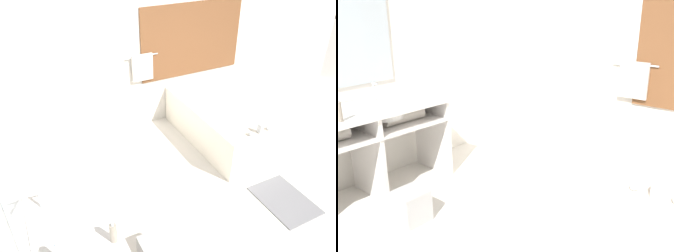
{
  "view_description": "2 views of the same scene",
  "coord_description": "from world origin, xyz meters",
  "views": [
    {
      "loc": [
        -2.0,
        -2.01,
        2.81
      ],
      "look_at": [
        -0.54,
        0.87,
        0.76
      ],
      "focal_mm": 35.0,
      "sensor_mm": 36.0,
      "label": 1
    },
    {
      "loc": [
        1.2,
        -1.82,
        1.79
      ],
      "look_at": [
        -0.8,
        0.58,
        0.75
      ],
      "focal_mm": 40.0,
      "sensor_mm": 36.0,
      "label": 2
    }
  ],
  "objects": [
    {
      "name": "wall_back_with_blinds",
      "position": [
        0.02,
        2.23,
        1.35
      ],
      "size": [
        7.4,
        0.13,
        2.7
      ],
      "color": "white",
      "rests_on": "ground_plane"
    },
    {
      "name": "soap_dispenser",
      "position": [
        -1.65,
        -0.48,
        0.96
      ],
      "size": [
        0.05,
        0.05,
        0.19
      ],
      "color": "gray",
      "rests_on": "vanity_counter"
    },
    {
      "name": "waste_bin",
      "position": [
        -1.22,
        -0.19,
        0.14
      ],
      "size": [
        0.26,
        0.26,
        0.28
      ],
      "color": "#B2B2B2",
      "rests_on": "ground_plane"
    },
    {
      "name": "wall_left_with_mirror",
      "position": [
        -2.23,
        -0.0,
        1.35
      ],
      "size": [
        0.08,
        7.4,
        2.7
      ],
      "color": "white",
      "rests_on": "ground_plane"
    },
    {
      "name": "vanity_counter",
      "position": [
        -1.88,
        -0.13,
        0.65
      ],
      "size": [
        0.61,
        1.6,
        0.87
      ],
      "color": "white",
      "rests_on": "ground_plane"
    },
    {
      "name": "sink_faucet",
      "position": [
        -2.05,
        0.08,
        0.96
      ],
      "size": [
        0.09,
        0.04,
        0.18
      ],
      "color": "silver",
      "rests_on": "vanity_counter"
    }
  ]
}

